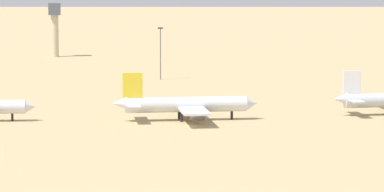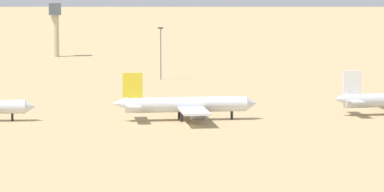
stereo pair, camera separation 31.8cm
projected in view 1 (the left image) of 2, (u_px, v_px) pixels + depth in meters
ground at (190, 125)px, 297.12m from camera, size 4000.00×4000.00×0.00m
parked_jet_yellow_3 at (185, 105)px, 305.61m from camera, size 38.36×32.14×12.70m
control_tower at (55, 24)px, 499.18m from camera, size 5.20×5.20×23.05m
light_pole_mid at (160, 50)px, 406.85m from camera, size 1.80×0.50×18.25m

